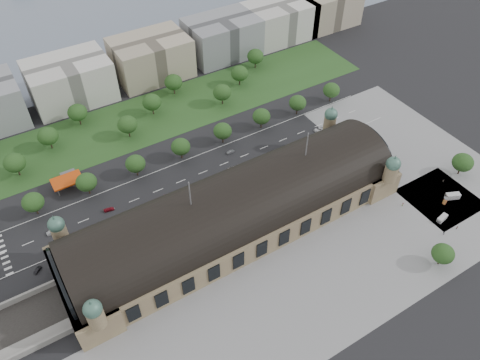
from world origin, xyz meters
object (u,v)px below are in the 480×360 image
parked_car_0 (37,270)px  pedestrian_2 (443,181)px  traffic_car_5 (231,152)px  parked_car_6 (146,224)px  bus_east (243,169)px  van_east (452,196)px  pedestrian_0 (403,204)px  traffic_car_6 (319,129)px  advertising_column (445,201)px  traffic_car_1 (52,232)px  van_south (442,219)px  pedestrian_4 (444,234)px  pedestrian_3 (457,228)px  petrol_station (68,178)px  traffic_car_3 (109,209)px  traffic_car_2 (62,239)px  bus_west (156,204)px  parked_car_4 (130,224)px  parked_car_2 (100,236)px  parked_car_3 (119,231)px  bus_mid (238,168)px  parked_car_1 (93,243)px

parked_car_0 → pedestrian_2: size_ratio=2.42×
traffic_car_5 → parked_car_6: size_ratio=0.92×
bus_east → van_east: 98.31m
bus_east → pedestrian_0: (49.91, -57.76, -0.81)m
traffic_car_6 → advertising_column: advertising_column is taller
traffic_car_1 → parked_car_0: (-10.51, -16.52, -0.15)m
bus_east → pedestrian_2: size_ratio=7.73×
van_east → van_south: bearing=-131.0°
pedestrian_4 → pedestrian_3: bearing=117.0°
petrol_station → van_east: (147.88, -102.88, -1.61)m
petrol_station → pedestrian_4: bearing=-42.3°
traffic_car_3 → traffic_car_1: bearing=97.5°
traffic_car_2 → bus_west: size_ratio=0.46×
traffic_car_5 → parked_car_4: bearing=101.3°
traffic_car_6 → parked_car_0: 153.71m
parked_car_2 → traffic_car_2: bearing=-148.7°
parked_car_6 → bus_east: bus_east is taller
parked_car_0 → parked_car_3: size_ratio=0.80×
advertising_column → bus_west: bearing=149.3°
parked_car_6 → pedestrian_3: (114.25, -72.47, 0.25)m
pedestrian_2 → parked_car_4: bearing=52.3°
traffic_car_3 → parked_car_2: parked_car_2 is taller
traffic_car_1 → traffic_car_5: (92.52, 5.22, -0.10)m
van_south → pedestrian_0: van_south is taller
traffic_car_1 → pedestrian_3: size_ratio=2.63×
bus_east → traffic_car_1: bearing=89.6°
pedestrian_3 → petrol_station: bearing=-42.8°
bus_mid → van_east: bus_mid is taller
van_south → parked_car_1: bearing=143.5°
traffic_car_6 → parked_car_0: size_ratio=1.48×
traffic_car_5 → parked_car_0: bearing=96.6°
parked_car_1 → van_east: (150.38, -60.97, 0.58)m
parked_car_1 → pedestrian_0: 137.98m
parked_car_4 → pedestrian_4: bearing=35.0°
parked_car_0 → bus_mid: bus_mid is taller
bus_east → van_south: size_ratio=2.15×
bus_west → pedestrian_3: bus_west is taller
pedestrian_0 → bus_mid: bearing=152.3°
traffic_car_6 → bus_west: 98.33m
parked_car_2 → van_south: size_ratio=0.96×
petrol_station → pedestrian_3: size_ratio=7.65×
petrol_station → parked_car_4: 43.01m
parked_car_1 → bus_mid: 76.24m
parked_car_3 → parked_car_6: (11.79, -2.75, -0.16)m
traffic_car_3 → parked_car_6: (10.89, -17.01, -0.01)m
traffic_car_1 → bus_east: (90.72, -9.68, 0.94)m
parked_car_2 → traffic_car_6: bearing=62.4°
traffic_car_1 → bus_east: bearing=-100.9°
petrol_station → traffic_car_5: (76.93, -21.85, -2.25)m
traffic_car_6 → bus_mid: size_ratio=0.54×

